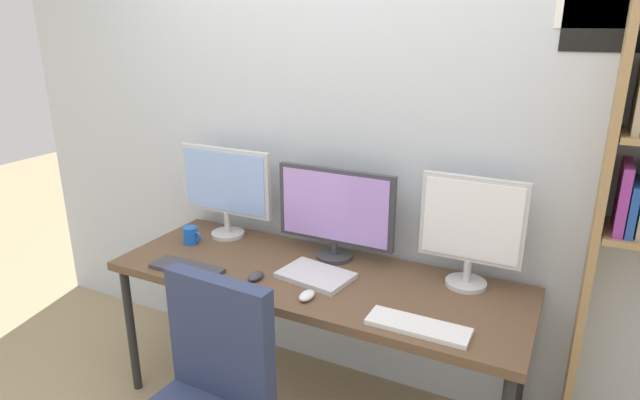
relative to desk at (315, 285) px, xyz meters
The scene contains 11 objects.
wall_back 0.75m from the desk, 89.73° to the left, with size 4.33×0.11×2.60m.
desk is the anchor object (origin of this frame).
monitor_left 0.76m from the desk, 161.78° to the left, with size 0.55×0.18×0.49m.
monitor_center 0.37m from the desk, 90.00° to the left, with size 0.60×0.18×0.45m.
monitor_right 0.76m from the desk, 18.22° to the left, with size 0.44×0.18×0.50m.
keyboard_left 0.61m from the desk, 157.67° to the right, with size 0.36×0.13×0.02m, color #38383D.
keyboard_right 0.61m from the desk, 22.33° to the right, with size 0.39×0.13×0.02m, color silver.
mouse_left_side 0.28m from the desk, 143.72° to the right, with size 0.06×0.10×0.03m, color #38383D.
mouse_right_side 0.24m from the desk, 71.53° to the right, with size 0.06×0.10×0.03m, color silver.
laptop_closed 0.07m from the desk, 58.98° to the right, with size 0.32×0.22×0.02m, color silver.
coffee_mug 0.76m from the desk, behind, with size 0.11×0.08×0.09m.
Camera 1 is at (1.03, -1.39, 1.85)m, focal length 30.05 mm.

